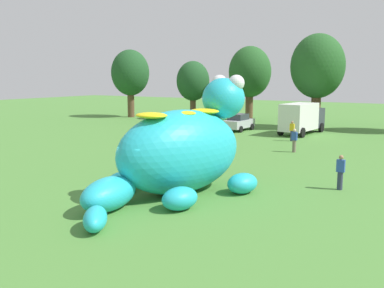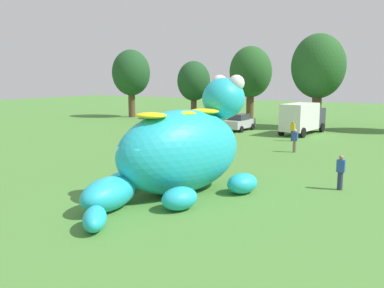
{
  "view_description": "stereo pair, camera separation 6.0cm",
  "coord_description": "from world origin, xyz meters",
  "views": [
    {
      "loc": [
        12.08,
        -14.76,
        5.43
      ],
      "look_at": [
        1.26,
        2.93,
        2.18
      ],
      "focal_mm": 40.25,
      "sensor_mm": 36.0,
      "label": 1
    },
    {
      "loc": [
        12.13,
        -14.73,
        5.43
      ],
      "look_at": [
        1.26,
        2.93,
        2.18
      ],
      "focal_mm": 40.25,
      "sensor_mm": 36.0,
      "label": 2
    }
  ],
  "objects": [
    {
      "name": "car_blue",
      "position": [
        -13.67,
        25.27,
        0.86
      ],
      "size": [
        2.1,
        4.18,
        1.72
      ],
      "color": "#2347B7",
      "rests_on": "ground"
    },
    {
      "name": "tree_far_left",
      "position": [
        -25.45,
        30.71,
        5.9
      ],
      "size": [
        5.08,
        5.08,
        9.02
      ],
      "color": "brown",
      "rests_on": "ground"
    },
    {
      "name": "tree_left",
      "position": [
        -16.5,
        32.19,
        4.84
      ],
      "size": [
        4.17,
        4.17,
        7.4
      ],
      "color": "brown",
      "rests_on": "ground"
    },
    {
      "name": "spectator_by_cars",
      "position": [
        -8.95,
        13.66,
        0.85
      ],
      "size": [
        0.38,
        0.26,
        1.71
      ],
      "color": "black",
      "rests_on": "ground"
    },
    {
      "name": "tree_centre_left",
      "position": [
        -0.43,
        30.69,
        6.44
      ],
      "size": [
        5.55,
        5.55,
        9.85
      ],
      "color": "brown",
      "rests_on": "ground"
    },
    {
      "name": "spectator_near_inflatable",
      "position": [
        0.39,
        20.67,
        0.85
      ],
      "size": [
        0.38,
        0.26,
        1.71
      ],
      "color": "#2D334C",
      "rests_on": "ground"
    },
    {
      "name": "tree_mid_left",
      "position": [
        -9.49,
        33.94,
        5.95
      ],
      "size": [
        5.12,
        5.12,
        9.09
      ],
      "color": "brown",
      "rests_on": "ground"
    },
    {
      "name": "car_silver",
      "position": [
        -6.56,
        24.79,
        0.86
      ],
      "size": [
        2.03,
        4.15,
        1.72
      ],
      "color": "#B7BABF",
      "rests_on": "ground"
    },
    {
      "name": "car_green",
      "position": [
        -10.2,
        25.05,
        0.86
      ],
      "size": [
        2.06,
        4.16,
        1.72
      ],
      "color": "#1E7238",
      "rests_on": "ground"
    },
    {
      "name": "spectator_mid_field",
      "position": [
        7.6,
        6.31,
        0.85
      ],
      "size": [
        0.38,
        0.26,
        1.71
      ],
      "color": "#2D334C",
      "rests_on": "ground"
    },
    {
      "name": "spectator_wandering",
      "position": [
        2.33,
        15.39,
        0.85
      ],
      "size": [
        0.38,
        0.26,
        1.71
      ],
      "color": "#726656",
      "rests_on": "ground"
    },
    {
      "name": "ground_plane",
      "position": [
        0.0,
        0.0,
        0.0
      ],
      "size": [
        160.0,
        160.0,
        0.0
      ],
      "primitive_type": "plane",
      "color": "#4C8438"
    },
    {
      "name": "box_truck",
      "position": [
        -0.31,
        25.6,
        1.6
      ],
      "size": [
        2.88,
        6.57,
        2.95
      ],
      "color": "#333842",
      "rests_on": "ground"
    },
    {
      "name": "giant_inflatable_creature",
      "position": [
        1.27,
        1.91,
        2.02
      ],
      "size": [
        6.58,
        11.13,
        5.53
      ],
      "color": "#23B2C6",
      "rests_on": "ground"
    }
  ]
}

